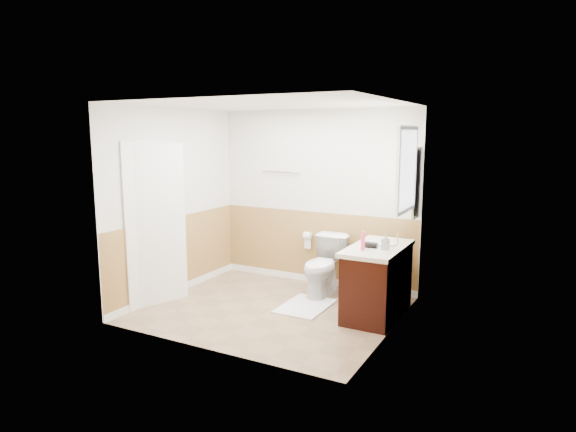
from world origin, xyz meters
The scene contains 32 objects.
floor centered at (0.00, 0.00, 0.00)m, with size 3.00×3.00×0.00m, color #8C7051.
ceiling centered at (0.00, 0.00, 2.50)m, with size 3.00×3.00×0.00m, color white.
wall_back centered at (0.00, 1.30, 1.25)m, with size 3.00×3.00×0.00m, color silver.
wall_front centered at (0.00, -1.30, 1.25)m, with size 3.00×3.00×0.00m, color silver.
wall_left centered at (-1.50, 0.00, 1.25)m, with size 3.00×3.00×0.00m, color silver.
wall_right centered at (1.50, 0.00, 1.25)m, with size 3.00×3.00×0.00m, color silver.
wainscot_back centered at (0.00, 1.29, 0.50)m, with size 3.00×3.00×0.00m, color #A88343.
wainscot_front centered at (0.00, -1.29, 0.50)m, with size 3.00×3.00×0.00m, color #A88343.
wainscot_left centered at (-1.49, 0.00, 0.50)m, with size 2.60×2.60×0.00m, color #A88343.
wainscot_right centered at (1.49, 0.00, 0.50)m, with size 2.60×2.60×0.00m, color #A88343.
toilet centered at (0.33, 0.83, 0.40)m, with size 0.45×0.78×0.80m, color white.
bath_mat centered at (0.33, 0.28, 0.01)m, with size 0.55×0.80×0.02m, color white.
vanity_cabinet centered at (1.21, 0.43, 0.40)m, with size 0.55×1.10×0.80m, color black.
vanity_knob_left centered at (0.91, 0.33, 0.55)m, with size 0.03×0.03×0.03m, color silver.
vanity_knob_right centered at (0.91, 0.53, 0.55)m, with size 0.03×0.03×0.03m, color silver.
countertop centered at (1.20, 0.43, 0.83)m, with size 0.60×1.15×0.05m, color silver.
sink_basin centered at (1.21, 0.58, 0.86)m, with size 0.36×0.36×0.02m, color white.
faucet centered at (1.39, 0.58, 0.92)m, with size 0.02×0.02×0.14m, color silver.
lotion_bottle centered at (1.11, 0.15, 0.96)m, with size 0.05×0.05×0.22m, color #E63B68.
soap_dispenser centered at (1.33, 0.31, 0.94)m, with size 0.08×0.08×0.18m, color gray.
hair_dryer_body centered at (1.16, 0.31, 0.89)m, with size 0.07×0.07×0.14m, color black.
hair_dryer_handle centered at (1.13, 0.29, 0.86)m, with size 0.03×0.03×0.07m, color black.
mirror_panel centered at (1.48, 1.10, 1.55)m, with size 0.02×0.35×0.90m, color silver.
window_frame centered at (1.47, 0.59, 1.75)m, with size 0.04×0.80×1.00m, color white.
window_glass centered at (1.49, 0.59, 1.75)m, with size 0.01×0.70×0.90m, color white.
door centered at (-1.40, -0.45, 1.02)m, with size 0.05×0.80×2.04m, color white.
door_frame centered at (-1.48, -0.45, 1.03)m, with size 0.02×0.92×2.10m, color white.
door_knob centered at (-1.34, -0.12, 0.95)m, with size 0.06×0.06×0.06m, color silver.
towel_bar centered at (-0.55, 1.25, 1.60)m, with size 0.02×0.02×0.62m, color silver.
tp_holder_bar centered at (-0.10, 1.23, 0.70)m, with size 0.02×0.02×0.14m, color silver.
tp_roll centered at (-0.10, 1.23, 0.70)m, with size 0.11×0.11×0.10m, color white.
tp_sheet centered at (-0.10, 1.23, 0.59)m, with size 0.10×0.01×0.16m, color white.
Camera 1 is at (2.95, -5.10, 2.17)m, focal length 30.98 mm.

